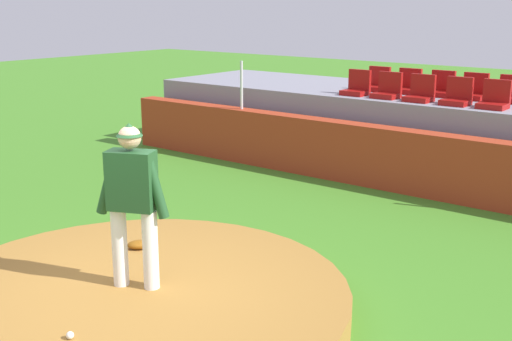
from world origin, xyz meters
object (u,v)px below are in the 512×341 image
(stadium_chair_3, at_px, (457,96))
(pitcher, at_px, (132,194))
(stadium_chair_0, at_px, (357,87))
(stadium_chair_2, at_px, (421,93))
(stadium_chair_8, at_px, (474,91))
(stadium_chair_5, at_px, (377,83))
(stadium_chair_9, at_px, (510,94))
(stadium_chair_1, at_px, (388,90))
(fielding_glove, at_px, (139,245))
(baseball, at_px, (70,335))
(stadium_chair_7, at_px, (441,88))
(stadium_chair_6, at_px, (408,85))
(stadium_chair_4, at_px, (494,99))

(stadium_chair_3, bearing_deg, pitcher, 84.01)
(stadium_chair_0, bearing_deg, stadium_chair_2, 178.69)
(stadium_chair_8, bearing_deg, stadium_chair_2, 52.31)
(stadium_chair_5, relative_size, stadium_chair_9, 1.00)
(stadium_chair_1, relative_size, stadium_chair_2, 1.00)
(stadium_chair_5, distance_m, stadium_chair_8, 2.07)
(fielding_glove, distance_m, stadium_chair_2, 6.56)
(stadium_chair_3, bearing_deg, baseball, 87.57)
(stadium_chair_9, bearing_deg, stadium_chair_3, 54.28)
(baseball, xyz_separation_m, stadium_chair_1, (-1.05, 8.35, 1.35))
(baseball, distance_m, stadium_chair_7, 9.35)
(stadium_chair_1, bearing_deg, stadium_chair_2, 178.39)
(pitcher, xyz_separation_m, stadium_chair_3, (0.75, 7.15, 0.32))
(fielding_glove, distance_m, stadium_chair_8, 7.54)
(stadium_chair_0, relative_size, stadium_chair_7, 1.00)
(stadium_chair_8, bearing_deg, stadium_chair_9, -177.21)
(stadium_chair_1, height_order, stadium_chair_3, same)
(stadium_chair_1, xyz_separation_m, stadium_chair_8, (1.38, 0.87, 0.00))
(stadium_chair_5, distance_m, stadium_chair_7, 1.40)
(stadium_chair_7, bearing_deg, stadium_chair_6, 0.79)
(stadium_chair_4, height_order, stadium_chair_9, same)
(stadium_chair_0, height_order, stadium_chair_2, same)
(stadium_chair_8, distance_m, stadium_chair_9, 0.69)
(stadium_chair_0, xyz_separation_m, stadium_chair_5, (0.01, 0.85, 0.00))
(stadium_chair_2, bearing_deg, stadium_chair_0, -1.31)
(baseball, relative_size, stadium_chair_4, 0.15)
(baseball, distance_m, stadium_chair_3, 8.45)
(stadium_chair_7, bearing_deg, stadium_chair_2, 88.95)
(stadium_chair_2, xyz_separation_m, stadium_chair_8, (0.69, 0.89, 0.00))
(stadium_chair_2, height_order, stadium_chair_9, same)
(stadium_chair_9, bearing_deg, baseball, 83.72)
(stadium_chair_4, bearing_deg, stadium_chair_2, 0.48)
(baseball, bearing_deg, stadium_chair_9, 83.72)
(stadium_chair_4, bearing_deg, stadium_chair_1, -0.22)
(stadium_chair_1, height_order, stadium_chair_6, same)
(stadium_chair_1, bearing_deg, stadium_chair_3, 179.24)
(stadium_chair_4, height_order, stadium_chair_8, same)
(fielding_glove, height_order, stadium_chair_4, stadium_chair_4)
(stadium_chair_5, bearing_deg, stadium_chair_0, 89.56)
(stadium_chair_7, bearing_deg, stadium_chair_9, -179.75)
(stadium_chair_2, bearing_deg, stadium_chair_4, -179.52)
(baseball, height_order, stadium_chair_7, stadium_chair_7)
(baseball, bearing_deg, fielding_glove, 121.91)
(stadium_chair_4, xyz_separation_m, stadium_chair_9, (-0.01, 0.91, 0.00))
(pitcher, height_order, fielding_glove, pitcher)
(pitcher, height_order, stadium_chair_7, pitcher)
(pitcher, distance_m, stadium_chair_2, 7.16)
(fielding_glove, relative_size, stadium_chair_3, 0.60)
(stadium_chair_0, distance_m, stadium_chair_9, 2.90)
(pitcher, distance_m, baseball, 1.61)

